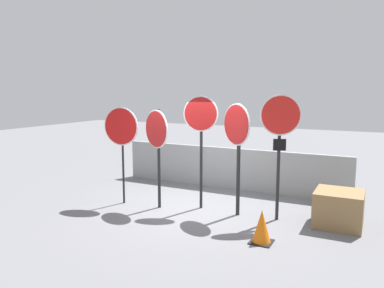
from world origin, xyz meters
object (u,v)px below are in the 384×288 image
stop_sign_1 (157,137)px  stop_sign_4 (280,129)px  traffic_cone_0 (262,226)px  stop_sign_3 (237,136)px  stop_sign_2 (201,126)px  storage_crate (339,209)px  stop_sign_0 (121,131)px

stop_sign_1 → stop_sign_4: size_ratio=0.87×
stop_sign_1 → traffic_cone_0: 3.24m
stop_sign_1 → stop_sign_3: (1.84, 0.33, 0.08)m
stop_sign_4 → traffic_cone_0: stop_sign_4 is taller
stop_sign_2 → storage_crate: stop_sign_2 is taller
stop_sign_1 → traffic_cone_0: (2.78, -0.89, -1.40)m
stop_sign_0 → stop_sign_1: stop_sign_0 is taller
stop_sign_0 → stop_sign_2: 1.95m
stop_sign_2 → stop_sign_0: bearing=-175.5°
stop_sign_4 → stop_sign_0: bearing=164.6°
stop_sign_2 → traffic_cone_0: size_ratio=4.27×
stop_sign_2 → stop_sign_4: bearing=-10.5°
stop_sign_3 → storage_crate: bearing=42.7°
storage_crate → stop_sign_1: bearing=-170.5°
stop_sign_1 → traffic_cone_0: size_ratio=3.78×
stop_sign_3 → traffic_cone_0: size_ratio=4.02×
stop_sign_0 → traffic_cone_0: (3.73, -0.80, -1.49)m
stop_sign_1 → storage_crate: size_ratio=2.50×
stop_sign_0 → storage_crate: 5.15m
stop_sign_0 → stop_sign_4: size_ratio=0.88×
stop_sign_0 → traffic_cone_0: stop_sign_0 is taller
stop_sign_0 → stop_sign_1: (0.95, 0.09, -0.10)m
stop_sign_4 → storage_crate: 2.02m
stop_sign_1 → storage_crate: bearing=34.3°
stop_sign_0 → traffic_cone_0: 4.09m
stop_sign_1 → stop_sign_2: 1.05m
stop_sign_1 → stop_sign_2: (0.93, 0.41, 0.25)m
stop_sign_2 → stop_sign_4: (1.82, 0.00, 0.01)m
stop_sign_3 → storage_crate: (2.10, 0.33, -1.42)m
stop_sign_3 → traffic_cone_0: 2.14m
stop_sign_3 → stop_sign_4: bearing=38.9°
storage_crate → stop_sign_3: bearing=-171.1°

